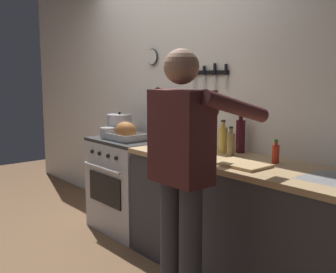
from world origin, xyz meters
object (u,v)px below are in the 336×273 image
bottle_vinegar (231,144)px  bottle_hot_sauce (276,154)px  saucepan (107,133)px  bottle_soy_sauce (185,134)px  stock_pot (120,125)px  bottle_dish_soap (198,135)px  bottle_cooking_oil (223,139)px  stove (132,184)px  bottle_wine_red (240,135)px  cutting_board (241,164)px  roasting_pan (126,132)px  person_cook (184,167)px

bottle_vinegar → bottle_hot_sauce: bottle_vinegar is taller
saucepan → bottle_hot_sauce: bottle_hot_sauce is taller
bottle_soy_sauce → stock_pot: bearing=-167.2°
bottle_hot_sauce → bottle_dish_soap: size_ratio=0.77×
bottle_dish_soap → bottle_cooking_oil: bearing=-15.6°
saucepan → bottle_hot_sauce: bearing=9.4°
bottle_vinegar → stove: bearing=-176.4°
stove → bottle_cooking_oil: 1.21m
bottle_soy_sauce → bottle_cooking_oil: 0.54m
bottle_hot_sauce → bottle_wine_red: bearing=164.2°
stock_pot → bottle_dish_soap: 0.95m
cutting_board → bottle_cooking_oil: bottle_cooking_oil is taller
bottle_wine_red → bottle_hot_sauce: bottle_wine_red is taller
saucepan → bottle_cooking_oil: bearing=13.3°
roasting_pan → bottle_wine_red: size_ratio=1.07×
roasting_pan → bottle_cooking_oil: size_ratio=1.36×
person_cook → bottle_cooking_oil: bearing=31.3°
saucepan → bottle_cooking_oil: (1.24, 0.29, 0.06)m
stove → bottle_vinegar: bearing=3.6°
bottle_soy_sauce → saucepan: bearing=-151.7°
bottle_vinegar → bottle_hot_sauce: size_ratio=1.35×
stock_pot → cutting_board: (1.72, -0.16, -0.10)m
bottle_dish_soap → stock_pot: bearing=-167.7°
bottle_soy_sauce → bottle_dish_soap: 0.14m
person_cook → bottle_soy_sauce: size_ratio=8.49×
person_cook → cutting_board: bearing=0.4°
bottle_dish_soap → stove: bearing=-161.0°
stock_pot → bottle_cooking_oil: 1.32m
cutting_board → bottle_cooking_oil: 0.48m
bottle_wine_red → bottle_vinegar: bottle_wine_red is taller
bottle_vinegar → bottle_dish_soap: 0.54m
roasting_pan → saucepan: bearing=-163.3°
person_cook → bottle_dish_soap: (-0.75, 0.85, 0.04)m
bottle_hot_sauce → bottle_dish_soap: bottle_dish_soap is taller
cutting_board → bottle_hot_sauce: bottle_hot_sauce is taller
stock_pot → bottle_dish_soap: stock_pot is taller
stock_pot → bottle_vinegar: stock_pot is taller
person_cook → bottle_cooking_oil: size_ratio=6.41×
bottle_vinegar → bottle_cooking_oil: size_ratio=0.86×
stove → person_cook: size_ratio=0.54×
stove → roasting_pan: 0.54m
bottle_cooking_oil → stove: bearing=-173.4°
stove → bottle_cooking_oil: (1.07, 0.12, 0.56)m
person_cook → bottle_vinegar: person_cook is taller
bottle_hot_sauce → bottle_cooking_oil: bearing=179.4°
bottle_wine_red → bottle_soy_sauce: bearing=-177.4°
bottle_wine_red → bottle_hot_sauce: (0.42, -0.12, -0.07)m
bottle_wine_red → saucepan: bearing=-162.9°
bottle_wine_red → bottle_dish_soap: (-0.47, -0.00, -0.05)m
saucepan → cutting_board: (1.63, 0.04, -0.04)m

